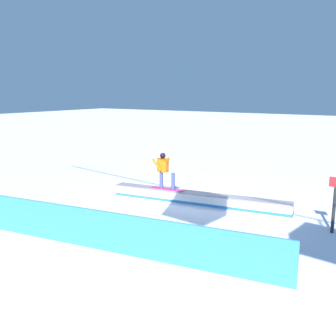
# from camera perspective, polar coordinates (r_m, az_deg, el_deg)

# --- Properties ---
(ground_plane) EXTENTS (120.00, 120.00, 0.00)m
(ground_plane) POSITION_cam_1_polar(r_m,az_deg,el_deg) (14.36, 4.48, -5.66)
(ground_plane) COLOR white
(grind_box) EXTENTS (6.93, 1.55, 0.50)m
(grind_box) POSITION_cam_1_polar(r_m,az_deg,el_deg) (14.29, 4.50, -4.79)
(grind_box) COLOR white
(grind_box) RESTS_ON ground_plane
(snowboarder) EXTENTS (1.44, 0.46, 1.42)m
(snowboarder) POSITION_cam_1_polar(r_m,az_deg,el_deg) (14.57, -0.60, -0.22)
(snowboarder) COLOR #C12C81
(snowboarder) RESTS_ON grind_box
(safety_fence) EXTENTS (9.55, 1.50, 1.11)m
(safety_fence) POSITION_cam_1_polar(r_m,az_deg,el_deg) (10.30, -8.97, -9.54)
(safety_fence) COLOR #3588DC
(safety_fence) RESTS_ON ground_plane
(trail_marker) EXTENTS (0.40, 0.10, 1.74)m
(trail_marker) POSITION_cam_1_polar(r_m,az_deg,el_deg) (12.42, 23.94, -4.91)
(trail_marker) COLOR #262628
(trail_marker) RESTS_ON ground_plane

